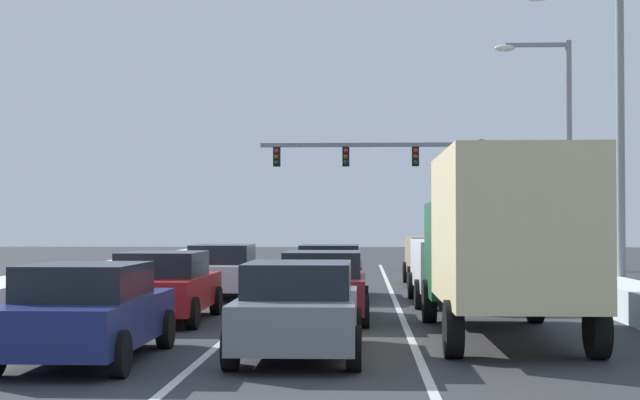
{
  "coord_description": "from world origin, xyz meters",
  "views": [
    {
      "loc": [
        0.81,
        -8.7,
        2.14
      ],
      "look_at": [
        -0.98,
        31.39,
        3.09
      ],
      "focal_mm": 53.62,
      "sensor_mm": 36.0,
      "label": 1
    }
  ],
  "objects_px": {
    "sedan_gray_center_lane_nearest": "(299,309)",
    "street_lamp_right_far": "(559,139)",
    "sedan_navy_left_lane_nearest": "(87,312)",
    "box_truck_right_lane_nearest": "(502,236)",
    "suv_white_right_lane_second": "(452,265)",
    "suv_tan_right_lane_third": "(437,256)",
    "sedan_black_center_lane_third": "(330,271)",
    "sedan_red_left_lane_second": "(164,286)",
    "sedan_maroon_center_lane_second": "(323,285)",
    "street_lamp_right_mid": "(607,114)",
    "sedan_silver_left_lane_third": "(223,271)",
    "traffic_light_gantry": "(403,170)"
  },
  "relations": [
    {
      "from": "sedan_black_center_lane_third",
      "to": "sedan_red_left_lane_second",
      "type": "height_order",
      "value": "same"
    },
    {
      "from": "sedan_red_left_lane_second",
      "to": "suv_white_right_lane_second",
      "type": "bearing_deg",
      "value": 36.16
    },
    {
      "from": "street_lamp_right_far",
      "to": "sedan_silver_left_lane_third",
      "type": "bearing_deg",
      "value": -150.03
    },
    {
      "from": "traffic_light_gantry",
      "to": "street_lamp_right_far",
      "type": "relative_size",
      "value": 1.29
    },
    {
      "from": "sedan_gray_center_lane_nearest",
      "to": "sedan_maroon_center_lane_second",
      "type": "distance_m",
      "value": 5.69
    },
    {
      "from": "box_truck_right_lane_nearest",
      "to": "sedan_black_center_lane_third",
      "type": "distance_m",
      "value": 10.25
    },
    {
      "from": "box_truck_right_lane_nearest",
      "to": "sedan_navy_left_lane_nearest",
      "type": "xyz_separation_m",
      "value": [
        -6.79,
        -3.04,
        -1.14
      ]
    },
    {
      "from": "street_lamp_right_mid",
      "to": "sedan_black_center_lane_third",
      "type": "bearing_deg",
      "value": 169.79
    },
    {
      "from": "sedan_maroon_center_lane_second",
      "to": "street_lamp_right_mid",
      "type": "xyz_separation_m",
      "value": [
        7.42,
        4.87,
        4.29
      ]
    },
    {
      "from": "sedan_black_center_lane_third",
      "to": "traffic_light_gantry",
      "type": "relative_size",
      "value": 0.41
    },
    {
      "from": "suv_white_right_lane_second",
      "to": "sedan_black_center_lane_third",
      "type": "distance_m",
      "value": 3.76
    },
    {
      "from": "sedan_red_left_lane_second",
      "to": "street_lamp_right_mid",
      "type": "height_order",
      "value": "street_lamp_right_mid"
    },
    {
      "from": "suv_white_right_lane_second",
      "to": "street_lamp_right_far",
      "type": "relative_size",
      "value": 0.58
    },
    {
      "from": "box_truck_right_lane_nearest",
      "to": "sedan_red_left_lane_second",
      "type": "bearing_deg",
      "value": 156.9
    },
    {
      "from": "sedan_maroon_center_lane_second",
      "to": "traffic_light_gantry",
      "type": "distance_m",
      "value": 26.23
    },
    {
      "from": "sedan_black_center_lane_third",
      "to": "sedan_red_left_lane_second",
      "type": "distance_m",
      "value": 7.45
    },
    {
      "from": "box_truck_right_lane_nearest",
      "to": "suv_tan_right_lane_third",
      "type": "xyz_separation_m",
      "value": [
        -0.03,
        14.91,
        -0.88
      ]
    },
    {
      "from": "street_lamp_right_far",
      "to": "suv_tan_right_lane_third",
      "type": "bearing_deg",
      "value": -168.0
    },
    {
      "from": "sedan_red_left_lane_second",
      "to": "sedan_silver_left_lane_third",
      "type": "distance_m",
      "value": 6.68
    },
    {
      "from": "box_truck_right_lane_nearest",
      "to": "traffic_light_gantry",
      "type": "relative_size",
      "value": 0.66
    },
    {
      "from": "sedan_navy_left_lane_nearest",
      "to": "sedan_silver_left_lane_third",
      "type": "xyz_separation_m",
      "value": [
        0.26,
        12.63,
        0.0
      ]
    },
    {
      "from": "sedan_navy_left_lane_nearest",
      "to": "suv_white_right_lane_second",
      "type": "bearing_deg",
      "value": 58.61
    },
    {
      "from": "traffic_light_gantry",
      "to": "street_lamp_right_mid",
      "type": "distance_m",
      "value": 21.4
    },
    {
      "from": "suv_tan_right_lane_third",
      "to": "sedan_maroon_center_lane_second",
      "type": "xyz_separation_m",
      "value": [
        -3.38,
        -11.57,
        -0.25
      ]
    },
    {
      "from": "suv_tan_right_lane_third",
      "to": "sedan_red_left_lane_second",
      "type": "bearing_deg",
      "value": -119.61
    },
    {
      "from": "sedan_maroon_center_lane_second",
      "to": "street_lamp_right_far",
      "type": "distance_m",
      "value": 15.27
    },
    {
      "from": "suv_tan_right_lane_third",
      "to": "sedan_maroon_center_lane_second",
      "type": "relative_size",
      "value": 1.09
    },
    {
      "from": "street_lamp_right_mid",
      "to": "street_lamp_right_far",
      "type": "relative_size",
      "value": 1.0
    },
    {
      "from": "sedan_gray_center_lane_nearest",
      "to": "sedan_red_left_lane_second",
      "type": "xyz_separation_m",
      "value": [
        -3.28,
        5.26,
        0.0
      ]
    },
    {
      "from": "suv_white_right_lane_second",
      "to": "sedan_maroon_center_lane_second",
      "type": "height_order",
      "value": "suv_white_right_lane_second"
    },
    {
      "from": "street_lamp_right_far",
      "to": "box_truck_right_lane_nearest",
      "type": "bearing_deg",
      "value": -105.07
    },
    {
      "from": "sedan_maroon_center_lane_second",
      "to": "sedan_silver_left_lane_third",
      "type": "xyz_separation_m",
      "value": [
        -3.12,
        6.25,
        0.0
      ]
    },
    {
      "from": "sedan_silver_left_lane_third",
      "to": "street_lamp_right_far",
      "type": "distance_m",
      "value": 13.18
    },
    {
      "from": "sedan_gray_center_lane_nearest",
      "to": "street_lamp_right_far",
      "type": "relative_size",
      "value": 0.53
    },
    {
      "from": "sedan_silver_left_lane_third",
      "to": "street_lamp_right_mid",
      "type": "bearing_deg",
      "value": -7.43
    },
    {
      "from": "sedan_maroon_center_lane_second",
      "to": "sedan_silver_left_lane_third",
      "type": "height_order",
      "value": "same"
    },
    {
      "from": "box_truck_right_lane_nearest",
      "to": "suv_tan_right_lane_third",
      "type": "bearing_deg",
      "value": 90.13
    },
    {
      "from": "sedan_navy_left_lane_nearest",
      "to": "sedan_red_left_lane_second",
      "type": "relative_size",
      "value": 1.0
    },
    {
      "from": "suv_tan_right_lane_third",
      "to": "street_lamp_right_far",
      "type": "bearing_deg",
      "value": 12.0
    },
    {
      "from": "sedan_navy_left_lane_nearest",
      "to": "street_lamp_right_far",
      "type": "distance_m",
      "value": 22.28
    },
    {
      "from": "suv_white_right_lane_second",
      "to": "street_lamp_right_far",
      "type": "xyz_separation_m",
      "value": [
        4.45,
        8.03,
        4.04
      ]
    },
    {
      "from": "sedan_black_center_lane_third",
      "to": "traffic_light_gantry",
      "type": "distance_m",
      "value": 20.16
    },
    {
      "from": "sedan_navy_left_lane_nearest",
      "to": "box_truck_right_lane_nearest",
      "type": "bearing_deg",
      "value": 24.1
    },
    {
      "from": "suv_tan_right_lane_third",
      "to": "sedan_gray_center_lane_nearest",
      "type": "relative_size",
      "value": 1.09
    },
    {
      "from": "box_truck_right_lane_nearest",
      "to": "street_lamp_right_far",
      "type": "relative_size",
      "value": 0.85
    },
    {
      "from": "sedan_black_center_lane_third",
      "to": "street_lamp_right_mid",
      "type": "height_order",
      "value": "street_lamp_right_mid"
    },
    {
      "from": "sedan_maroon_center_lane_second",
      "to": "sedan_red_left_lane_second",
      "type": "relative_size",
      "value": 1.0
    },
    {
      "from": "sedan_black_center_lane_third",
      "to": "sedan_navy_left_lane_nearest",
      "type": "bearing_deg",
      "value": -104.71
    },
    {
      "from": "box_truck_right_lane_nearest",
      "to": "street_lamp_right_mid",
      "type": "xyz_separation_m",
      "value": [
        4.0,
        8.22,
        3.15
      ]
    },
    {
      "from": "suv_tan_right_lane_third",
      "to": "sedan_red_left_lane_second",
      "type": "relative_size",
      "value": 1.09
    }
  ]
}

